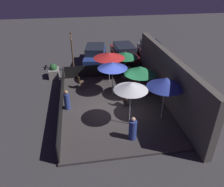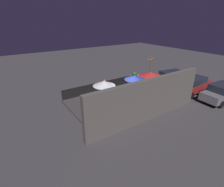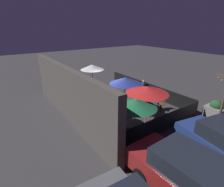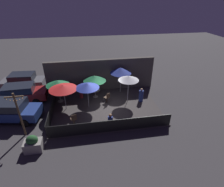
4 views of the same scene
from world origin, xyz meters
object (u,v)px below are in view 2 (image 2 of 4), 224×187
at_px(patron_1, 104,86).
at_px(parked_car_0, 171,78).
at_px(patio_chair_1, 129,84).
at_px(parked_car_1, 193,85).
at_px(patron_2, 152,97).
at_px(dining_table_1, 141,101).
at_px(light_post, 150,67).
at_px(patio_umbrella_1, 142,86).
at_px(patio_umbrella_2, 135,77).
at_px(patio_umbrella_3, 104,83).
at_px(patio_umbrella_0, 165,79).
at_px(patron_0, 91,107).
at_px(parked_car_2, 222,92).
at_px(patio_umbrella_5, 151,74).
at_px(planter_box, 134,77).
at_px(patio_umbrella_4, 122,91).
at_px(patio_chair_0, 123,99).
at_px(dining_table_0, 164,91).

bearing_deg(patron_1, parked_car_0, 172.32).
height_order(patio_chair_1, patron_1, patron_1).
bearing_deg(parked_car_1, patron_2, -5.78).
height_order(dining_table_1, light_post, light_post).
relative_size(patio_umbrella_1, parked_car_0, 0.46).
bearing_deg(patio_umbrella_2, patio_umbrella_3, 5.68).
distance_m(patio_umbrella_0, patio_umbrella_3, 5.95).
bearing_deg(light_post, patio_umbrella_0, 62.69).
relative_size(patio_umbrella_0, patron_0, 1.59).
distance_m(patron_1, parked_car_2, 10.76).
bearing_deg(dining_table_1, light_post, -141.09).
distance_m(patio_umbrella_5, parked_car_1, 4.64).
relative_size(patio_umbrella_5, light_post, 0.68).
relative_size(patio_umbrella_2, parked_car_2, 0.53).
relative_size(patio_umbrella_3, planter_box, 2.17).
distance_m(patio_umbrella_5, parked_car_0, 4.28).
relative_size(patio_umbrella_1, patio_umbrella_2, 0.95).
xyz_separation_m(patio_umbrella_1, patio_umbrella_3, (2.73, -1.27, 0.38)).
xyz_separation_m(patio_umbrella_4, patio_chair_0, (-1.53, -1.78, -1.67)).
height_order(patio_umbrella_4, patio_chair_1, patio_umbrella_4).
distance_m(patron_0, planter_box, 9.17).
bearing_deg(parked_car_2, patron_2, -23.80).
bearing_deg(parked_car_1, patio_chair_0, -13.80).
bearing_deg(patio_chair_1, patio_chair_0, -67.92).
bearing_deg(light_post, patio_umbrella_3, 20.01).
xyz_separation_m(patio_umbrella_3, patio_umbrella_5, (-5.28, -0.27, -0.25)).
bearing_deg(parked_car_1, patio_umbrella_3, -12.33).
bearing_deg(light_post, parked_car_0, 126.85).
xyz_separation_m(patron_0, patron_2, (-5.18, 1.46, 0.04)).
distance_m(patio_chair_0, patron_2, 2.53).
bearing_deg(light_post, patron_2, 47.55).
xyz_separation_m(patron_2, parked_car_1, (-5.28, 0.35, 0.12)).
height_order(patio_umbrella_5, dining_table_1, patio_umbrella_5).
distance_m(patio_umbrella_2, patron_0, 4.83).
height_order(patio_chair_1, parked_car_1, parked_car_1).
xyz_separation_m(patio_umbrella_0, patio_umbrella_2, (2.43, -1.35, 0.22)).
bearing_deg(dining_table_1, patio_umbrella_3, -25.03).
distance_m(patio_chair_0, patio_chair_1, 3.77).
xyz_separation_m(patio_umbrella_3, patron_2, (-4.00, 1.34, -1.66)).
distance_m(patio_umbrella_3, patio_umbrella_5, 5.29).
distance_m(patio_umbrella_1, patron_0, 4.35).
height_order(patio_umbrella_0, parked_car_2, patio_umbrella_0).
xyz_separation_m(patio_umbrella_5, parked_car_1, (-4.00, 1.96, -1.29)).
bearing_deg(light_post, patio_umbrella_1, 38.91).
bearing_deg(patio_umbrella_3, patio_umbrella_1, 154.97).
height_order(patio_umbrella_1, patio_umbrella_5, patio_umbrella_5).
relative_size(patio_umbrella_4, patio_chair_0, 2.58).
distance_m(parked_car_0, parked_car_1, 2.60).
bearing_deg(dining_table_0, patron_1, -48.46).
bearing_deg(patio_chair_0, planter_box, 91.91).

